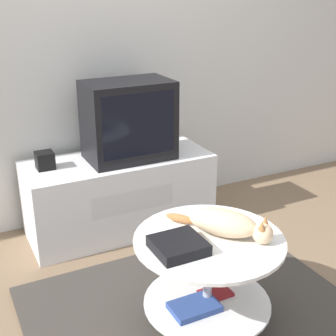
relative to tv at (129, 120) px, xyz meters
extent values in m
plane|color=#7F664C|center=(-0.08, -1.09, -0.79)|extent=(12.00, 12.00, 0.00)
cube|color=silver|center=(-0.08, 0.36, 0.51)|extent=(8.00, 0.05, 2.60)
cube|color=#3D3833|center=(-0.08, -1.09, -0.78)|extent=(1.66, 1.41, 0.02)
cube|color=white|center=(-0.08, 0.02, -0.52)|extent=(1.26, 0.51, 0.53)
cube|color=silver|center=(-0.08, -0.23, -0.47)|extent=(0.57, 0.01, 0.15)
cube|color=black|center=(0.00, 0.00, 0.00)|extent=(0.57, 0.36, 0.52)
cube|color=black|center=(0.00, -0.17, 0.01)|extent=(0.49, 0.01, 0.41)
cube|color=black|center=(-0.55, 0.06, -0.20)|extent=(0.11, 0.11, 0.11)
cylinder|color=#B2B2B7|center=(-0.07, -1.13, -0.76)|extent=(0.30, 0.30, 0.01)
cylinder|color=#B7B7BC|center=(-0.07, -1.13, -0.53)|extent=(0.04, 0.04, 0.47)
cylinder|color=white|center=(-0.07, -1.13, -0.64)|extent=(0.63, 0.63, 0.01)
cylinder|color=white|center=(-0.07, -1.13, -0.29)|extent=(0.72, 0.72, 0.02)
cube|color=#2D478C|center=(-0.16, -1.17, -0.62)|extent=(0.23, 0.16, 0.03)
cube|color=maroon|center=(0.00, -1.11, -0.63)|extent=(0.16, 0.11, 0.02)
cube|color=black|center=(-0.25, -1.17, -0.25)|extent=(0.22, 0.22, 0.05)
ellipsoid|color=beige|center=(0.01, -1.12, -0.22)|extent=(0.34, 0.38, 0.12)
sphere|color=beige|center=(0.13, -1.28, -0.23)|extent=(0.10, 0.10, 0.10)
cone|color=#B2703D|center=(0.15, -1.27, -0.18)|extent=(0.04, 0.04, 0.04)
cone|color=#B2703D|center=(0.11, -1.30, -0.18)|extent=(0.04, 0.04, 0.04)
ellipsoid|color=#B2703D|center=(-0.12, -0.94, -0.25)|extent=(0.13, 0.15, 0.04)
camera|label=1|loc=(-1.10, -2.76, 0.84)|focal=50.00mm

